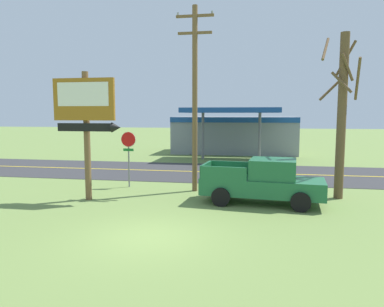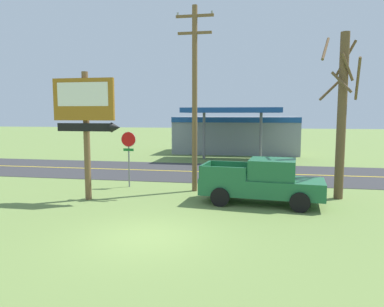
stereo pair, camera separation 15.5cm
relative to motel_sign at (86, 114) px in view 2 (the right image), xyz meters
name	(u,v)px [view 2 (the right image)]	position (x,y,z in m)	size (l,w,h in m)	color
ground_plane	(146,237)	(4.07, -4.25, -3.90)	(180.00, 180.00, 0.00)	olive
road_asphalt	(206,172)	(4.07, 8.75, -3.89)	(140.00, 8.00, 0.02)	#333335
road_centre_line	(206,172)	(4.07, 8.75, -3.88)	(126.00, 0.20, 0.01)	gold
motel_sign	(86,114)	(0.00, 0.00, 0.00)	(3.08, 0.54, 5.74)	brown
stop_sign	(129,149)	(0.76, 3.15, -1.87)	(0.80, 0.08, 2.95)	slate
utility_pole	(195,94)	(4.38, 2.81, 0.94)	(1.86, 0.26, 9.09)	brown
bare_tree	(342,112)	(11.18, 2.40, 0.07)	(1.81, 1.79, 7.48)	brown
gas_station	(236,134)	(5.30, 21.32, -1.96)	(12.00, 11.50, 4.40)	gray
pickup_green_parked_on_lawn	(263,182)	(7.75, 0.78, -2.94)	(5.38, 2.65, 1.96)	#1E6038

